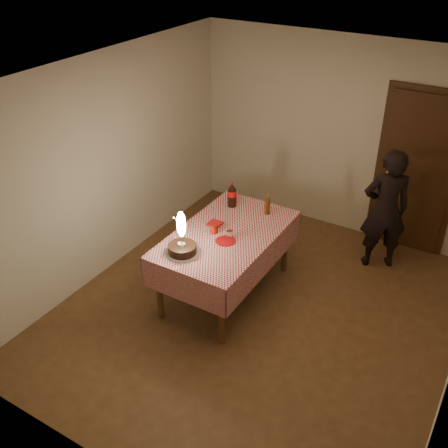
# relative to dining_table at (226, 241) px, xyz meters

# --- Properties ---
(ground) EXTENTS (4.00, 4.50, 0.01)m
(ground) POSITION_rel_dining_table_xyz_m (0.49, -0.15, -0.70)
(ground) COLOR brown
(ground) RESTS_ON ground
(room_shell) EXTENTS (4.04, 4.54, 2.62)m
(room_shell) POSITION_rel_dining_table_xyz_m (0.52, -0.07, 0.95)
(room_shell) COLOR beige
(room_shell) RESTS_ON ground
(dining_table) EXTENTS (1.02, 1.72, 0.81)m
(dining_table) POSITION_rel_dining_table_xyz_m (0.00, 0.00, 0.00)
(dining_table) COLOR brown
(dining_table) RESTS_ON ground
(birthday_cake) EXTENTS (0.37, 0.37, 0.49)m
(birthday_cake) POSITION_rel_dining_table_xyz_m (-0.19, -0.56, 0.22)
(birthday_cake) COLOR white
(birthday_cake) RESTS_ON dining_table
(red_plate) EXTENTS (0.22, 0.22, 0.01)m
(red_plate) POSITION_rel_dining_table_xyz_m (0.08, -0.14, 0.11)
(red_plate) COLOR #B60C0E
(red_plate) RESTS_ON dining_table
(red_cup) EXTENTS (0.08, 0.08, 0.10)m
(red_cup) POSITION_rel_dining_table_xyz_m (-0.12, -0.06, 0.16)
(red_cup) COLOR #AA1A0B
(red_cup) RESTS_ON dining_table
(clear_cup) EXTENTS (0.07, 0.07, 0.09)m
(clear_cup) POSITION_rel_dining_table_xyz_m (0.08, -0.07, 0.15)
(clear_cup) COLOR white
(clear_cup) RESTS_ON dining_table
(napkin_stack) EXTENTS (0.15, 0.15, 0.02)m
(napkin_stack) POSITION_rel_dining_table_xyz_m (-0.20, 0.09, 0.12)
(napkin_stack) COLOR #A31215
(napkin_stack) RESTS_ON dining_table
(cola_bottle) EXTENTS (0.10, 0.10, 0.32)m
(cola_bottle) POSITION_rel_dining_table_xyz_m (-0.25, 0.56, 0.26)
(cola_bottle) COLOR black
(cola_bottle) RESTS_ON dining_table
(amber_bottle_right) EXTENTS (0.06, 0.06, 0.26)m
(amber_bottle_right) POSITION_rel_dining_table_xyz_m (0.19, 0.61, 0.23)
(amber_bottle_right) COLOR #542D0E
(amber_bottle_right) RESTS_ON dining_table
(photographer) EXTENTS (0.67, 0.61, 1.55)m
(photographer) POSITION_rel_dining_table_xyz_m (1.33, 1.47, 0.07)
(photographer) COLOR black
(photographer) RESTS_ON ground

